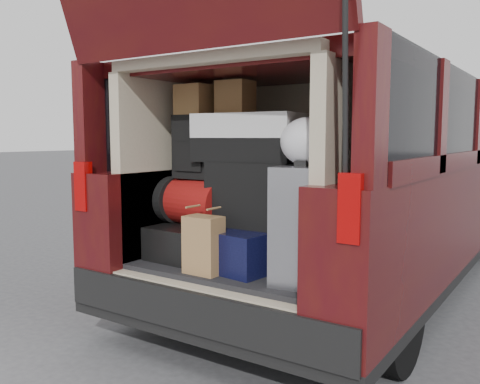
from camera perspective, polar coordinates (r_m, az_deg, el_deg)
The scene contains 14 objects.
ground at distance 3.17m, azimuth -1.13°, elevation -18.41°, with size 80.00×80.00×0.00m, color #3D3D40.
minivan at distance 4.54m, azimuth 12.39°, elevation 0.90°, with size 1.90×5.35×2.77m.
load_floor at distance 3.28m, azimuth 1.68°, elevation -12.37°, with size 1.24×1.05×0.55m, color black.
black_hardshell at distance 3.30m, azimuth -5.45°, elevation -5.46°, with size 0.38×0.52×0.21m, color black.
navy_hardshell at distance 3.03m, azimuth 0.95°, elevation -6.19°, with size 0.44×0.54×0.24m, color black.
silver_roller at distance 2.72m, azimuth 7.31°, elevation -3.60°, with size 0.26×0.41×0.62m, color silver.
kraft_bag at distance 2.88m, azimuth -4.12°, elevation -5.95°, with size 0.21×0.13×0.33m, color #A5784A.
red_duffel at distance 3.25m, azimuth -4.86°, elevation -1.10°, with size 0.46×0.30×0.30m, color maroon.
black_soft_case at distance 3.04m, azimuth 1.79°, elevation -0.25°, with size 0.53×0.32×0.38m, color black.
backpack at distance 3.24m, azimuth -4.84°, elevation 5.08°, with size 0.28×0.17×0.40m, color black.
twotone_duffel at distance 3.07m, azimuth 1.09°, elevation 6.11°, with size 0.64×0.33×0.29m, color silver.
grocery_sack_lower at distance 3.27m, azimuth -5.16°, elevation 10.26°, with size 0.21×0.17×0.19m, color brown.
grocery_sack_upper at distance 3.18m, azimuth -0.53°, elevation 10.56°, with size 0.20×0.17×0.20m, color brown.
plastic_bag_right at distance 2.69m, azimuth 7.62°, elevation 5.64°, with size 0.29×0.27×0.25m, color white.
Camera 1 is at (1.65, -2.36, 1.32)m, focal length 38.00 mm.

